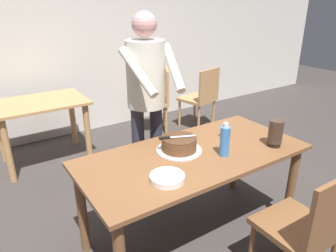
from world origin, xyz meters
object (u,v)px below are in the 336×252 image
at_px(chair_near_side, 308,226).
at_px(wine_glass_near, 226,125).
at_px(plate_stack, 167,178).
at_px(water_bottle, 225,141).
at_px(background_chair_1, 201,96).
at_px(person_cutting_cake, 147,92).
at_px(cake_on_platter, 179,145).
at_px(main_dining_table, 194,166).
at_px(cake_knife, 170,138).
at_px(background_table, 41,115).
at_px(hurricane_lamp, 275,133).
at_px(background_chair_0, 158,97).

bearing_deg(chair_near_side, wine_glass_near, 84.09).
height_order(plate_stack, wine_glass_near, wine_glass_near).
distance_m(plate_stack, water_bottle, 0.54).
bearing_deg(plate_stack, water_bottle, 6.48).
xyz_separation_m(wine_glass_near, background_chair_1, (1.14, 1.68, -0.36)).
bearing_deg(person_cutting_cake, chair_near_side, -76.29).
bearing_deg(cake_on_platter, main_dining_table, -52.15).
xyz_separation_m(cake_knife, background_table, (-0.52, 1.85, -0.29)).
xyz_separation_m(person_cutting_cake, background_chair_1, (1.57, 1.16, -0.58)).
bearing_deg(cake_knife, person_cutting_cake, 79.01).
xyz_separation_m(main_dining_table, hurricane_lamp, (0.59, -0.24, 0.22)).
relative_size(main_dining_table, cake_knife, 6.60).
distance_m(person_cutting_cake, background_chair_1, 2.04).
distance_m(cake_on_platter, background_chair_0, 2.24).
height_order(main_dining_table, cake_knife, cake_knife).
bearing_deg(cake_on_platter, hurricane_lamp, -26.61).
xyz_separation_m(wine_glass_near, chair_near_side, (-0.09, -0.87, -0.36)).
bearing_deg(wine_glass_near, cake_on_platter, 179.87).
xyz_separation_m(cake_on_platter, chair_near_side, (0.37, -0.87, -0.31)).
bearing_deg(cake_on_platter, background_table, 107.31).
height_order(cake_on_platter, cake_knife, cake_knife).
distance_m(cake_knife, person_cutting_cake, 0.54).
distance_m(cake_knife, wine_glass_near, 0.53).
bearing_deg(plate_stack, chair_near_side, -40.79).
height_order(cake_on_platter, background_chair_1, background_chair_1).
bearing_deg(person_cutting_cake, cake_knife, -100.99).
bearing_deg(water_bottle, cake_on_platter, 134.80).
bearing_deg(chair_near_side, person_cutting_cake, 103.71).
bearing_deg(water_bottle, wine_glass_near, 45.61).
bearing_deg(plate_stack, background_chair_1, 46.16).
distance_m(main_dining_table, background_table, 2.08).
relative_size(cake_on_platter, wine_glass_near, 2.36).
bearing_deg(background_table, plate_stack, -82.53).
xyz_separation_m(water_bottle, hurricane_lamp, (0.43, -0.10, -0.01)).
distance_m(main_dining_table, background_chair_1, 2.34).
bearing_deg(background_chair_0, cake_on_platter, -117.60).
xyz_separation_m(main_dining_table, cake_knife, (-0.14, 0.12, 0.23)).
xyz_separation_m(chair_near_side, background_chair_1, (1.23, 2.55, 0.00)).
relative_size(main_dining_table, background_chair_1, 1.89).
bearing_deg(plate_stack, background_chair_0, 59.56).
bearing_deg(background_chair_1, cake_on_platter, -133.53).
relative_size(hurricane_lamp, background_chair_0, 0.23).
distance_m(water_bottle, background_chair_1, 2.38).
relative_size(person_cutting_cake, chair_near_side, 1.91).
bearing_deg(main_dining_table, plate_stack, -151.49).
relative_size(chair_near_side, background_chair_0, 1.00).
bearing_deg(water_bottle, person_cutting_cake, 105.01).
bearing_deg(cake_on_platter, cake_knife, 157.32).
distance_m(main_dining_table, background_chair_0, 2.27).
height_order(main_dining_table, hurricane_lamp, hurricane_lamp).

